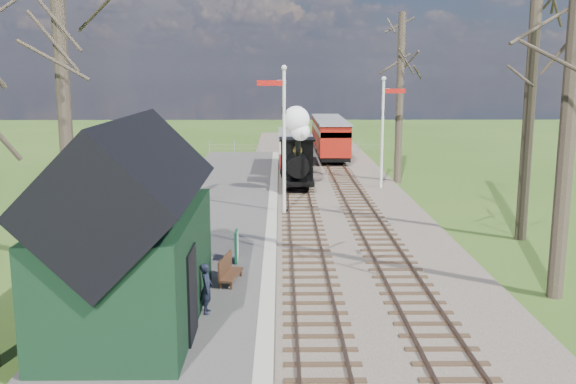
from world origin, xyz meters
name	(u,v)px	position (x,y,z in m)	size (l,w,h in m)	color
distant_hills	(299,258)	(1.40, 64.38, -16.21)	(114.40, 48.00, 22.02)	#385B23
ballast_bed	(322,189)	(1.30, 22.00, 0.05)	(8.00, 60.00, 0.10)	brown
track_near	(297,188)	(0.00, 22.00, 0.10)	(1.60, 60.00, 0.15)	brown
track_far	(348,188)	(2.60, 22.00, 0.10)	(1.60, 60.00, 0.15)	brown
platform	(213,224)	(-3.50, 14.00, 0.10)	(5.00, 44.00, 0.20)	#474442
coping_strip	(272,224)	(-1.20, 14.00, 0.10)	(0.40, 44.00, 0.21)	#B2AD9E
station_shed	(131,235)	(-4.30, 4.00, 2.27)	(3.25, 6.30, 4.78)	black
semaphore_near	(282,129)	(-0.77, 16.00, 3.62)	(1.22, 0.24, 6.22)	silver
semaphore_far	(384,124)	(4.37, 22.00, 3.35)	(1.22, 0.24, 5.72)	silver
bare_trees	(350,96)	(1.33, 10.10, 5.21)	(15.51, 22.39, 12.00)	#382D23
fence_line	(296,147)	(0.30, 36.00, 0.55)	(12.60, 0.08, 1.00)	slate
locomotive	(297,153)	(-0.01, 21.76, 1.93)	(1.66, 3.87, 4.14)	black
coach	(295,149)	(0.00, 27.81, 1.42)	(1.93, 6.63, 2.03)	black
red_carriage_a	(333,140)	(2.60, 31.73, 1.50)	(2.06, 5.10, 2.17)	black
red_carriage_b	(327,132)	(2.60, 37.23, 1.50)	(2.06, 5.10, 2.17)	black
sign_board	(236,246)	(-2.21, 8.73, 0.69)	(0.10, 0.66, 0.97)	#104E2F
bench	(228,270)	(-2.32, 6.75, 0.55)	(0.61, 1.37, 0.75)	#492B1A
person	(207,288)	(-2.64, 4.46, 0.82)	(0.45, 0.30, 1.24)	#1A1D2F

